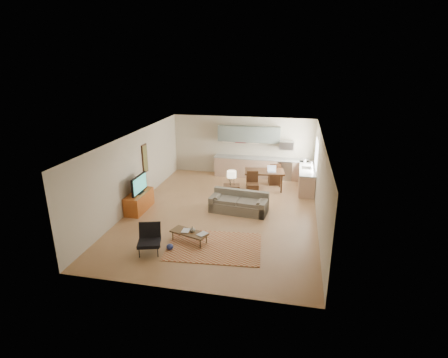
% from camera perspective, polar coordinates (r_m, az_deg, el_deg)
% --- Properties ---
extents(room, '(9.00, 9.00, 9.00)m').
position_cam_1_polar(room, '(11.93, -0.30, 0.45)').
color(room, '#966942').
rests_on(room, ground).
extents(kitchen_counter_back, '(4.26, 0.64, 0.92)m').
position_cam_1_polar(kitchen_counter_back, '(16.01, 6.01, 1.87)').
color(kitchen_counter_back, tan).
rests_on(kitchen_counter_back, ground).
extents(kitchen_counter_right, '(0.64, 2.26, 0.92)m').
position_cam_1_polar(kitchen_counter_right, '(14.83, 13.34, 0.04)').
color(kitchen_counter_right, tan).
rests_on(kitchen_counter_right, ground).
extents(kitchen_range, '(0.62, 0.62, 0.90)m').
position_cam_1_polar(kitchen_range, '(15.95, 9.94, 1.58)').
color(kitchen_range, '#A5A8AD').
rests_on(kitchen_range, ground).
extents(kitchen_microwave, '(0.62, 0.40, 0.35)m').
position_cam_1_polar(kitchen_microwave, '(15.68, 10.17, 5.44)').
color(kitchen_microwave, '#A5A8AD').
rests_on(kitchen_microwave, room).
extents(upper_cabinets, '(2.80, 0.34, 0.70)m').
position_cam_1_polar(upper_cabinets, '(15.85, 4.08, 7.31)').
color(upper_cabinets, slate).
rests_on(upper_cabinets, room).
extents(window_right, '(0.02, 1.40, 1.05)m').
position_cam_1_polar(window_right, '(14.53, 14.85, 4.03)').
color(window_right, white).
rests_on(window_right, room).
extents(wall_art_left, '(0.06, 0.42, 1.10)m').
position_cam_1_polar(wall_art_left, '(13.68, -12.77, 3.28)').
color(wall_art_left, olive).
rests_on(wall_art_left, room).
extents(triptych, '(1.70, 0.04, 0.50)m').
position_cam_1_polar(triptych, '(16.09, 2.72, 6.78)').
color(triptych, '#FEE7CB').
rests_on(triptych, room).
extents(rug, '(2.83, 2.08, 0.02)m').
position_cam_1_polar(rug, '(10.28, -1.63, -10.95)').
color(rug, '#9B4226').
rests_on(rug, floor).
extents(sofa, '(2.18, 1.13, 0.73)m').
position_cam_1_polar(sofa, '(12.33, 2.43, -3.83)').
color(sofa, '#5F5849').
rests_on(sofa, floor).
extents(coffee_table, '(1.21, 0.77, 0.34)m').
position_cam_1_polar(coffee_table, '(10.49, -5.67, -9.40)').
color(coffee_table, '#4B341B').
rests_on(coffee_table, floor).
extents(book_a, '(0.24, 0.31, 0.03)m').
position_cam_1_polar(book_a, '(10.49, -6.86, -8.33)').
color(book_a, maroon).
rests_on(book_a, coffee_table).
extents(book_b, '(0.50, 0.51, 0.02)m').
position_cam_1_polar(book_b, '(10.32, -3.98, -8.76)').
color(book_b, navy).
rests_on(book_b, coffee_table).
extents(vase, '(0.23, 0.23, 0.18)m').
position_cam_1_polar(vase, '(10.36, -5.17, -8.19)').
color(vase, black).
rests_on(vase, coffee_table).
extents(armchair, '(0.87, 0.87, 0.80)m').
position_cam_1_polar(armchair, '(10.03, -12.14, -9.67)').
color(armchair, black).
rests_on(armchair, floor).
extents(tv_credenza, '(0.55, 1.42, 0.65)m').
position_cam_1_polar(tv_credenza, '(12.86, -13.69, -3.58)').
color(tv_credenza, '#994517').
rests_on(tv_credenza, floor).
extents(tv, '(0.11, 1.09, 0.65)m').
position_cam_1_polar(tv, '(12.60, -13.69, -0.85)').
color(tv, black).
rests_on(tv, tv_credenza).
extents(console_table, '(0.67, 0.51, 0.71)m').
position_cam_1_polar(console_table, '(13.11, 1.22, -2.45)').
color(console_table, '#331E10').
rests_on(console_table, floor).
extents(table_lamp, '(0.44, 0.44, 0.57)m').
position_cam_1_polar(table_lamp, '(12.89, 1.24, 0.19)').
color(table_lamp, beige).
rests_on(table_lamp, console_table).
extents(dining_table, '(1.71, 1.14, 0.81)m').
position_cam_1_polar(dining_table, '(14.52, 6.54, -0.19)').
color(dining_table, '#331E10').
rests_on(dining_table, floor).
extents(dining_chair_near, '(0.54, 0.56, 0.95)m').
position_cam_1_polar(dining_chair_near, '(13.83, 4.70, -0.81)').
color(dining_chair_near, '#331E10').
rests_on(dining_chair_near, floor).
extents(dining_chair_far, '(0.56, 0.57, 0.97)m').
position_cam_1_polar(dining_chair_far, '(15.19, 8.23, 0.92)').
color(dining_chair_far, '#331E10').
rests_on(dining_chair_far, floor).
extents(laptop, '(0.38, 0.31, 0.26)m').
position_cam_1_polar(laptop, '(14.23, 7.85, 1.61)').
color(laptop, '#A5A8AD').
rests_on(laptop, dining_table).
extents(soap_bottle, '(0.13, 0.13, 0.19)m').
position_cam_1_polar(soap_bottle, '(15.41, 13.08, 2.95)').
color(soap_bottle, '#FEE7CB').
rests_on(soap_bottle, kitchen_counter_right).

